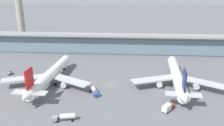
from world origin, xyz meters
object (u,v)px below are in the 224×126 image
service_truck_near_nose_red (168,107)px  service_truck_under_wing_grey (65,117)px  service_truck_mid_apron_blue (94,90)px  airliner_left_stand (50,75)px  service_truck_by_tail_grey (10,73)px  safety_cone_alpha (2,104)px  airliner_centre_stand (177,76)px

service_truck_near_nose_red → service_truck_under_wing_grey: (-40.46, -10.26, 0.02)m
service_truck_near_nose_red → service_truck_under_wing_grey: 41.74m
service_truck_near_nose_red → service_truck_mid_apron_blue: 35.49m
airliner_left_stand → service_truck_near_nose_red: airliner_left_stand is taller
airliner_left_stand → service_truck_under_wing_grey: bearing=-63.2°
airliner_left_stand → service_truck_by_tail_grey: airliner_left_stand is taller
safety_cone_alpha → airliner_centre_stand: bearing=18.3°
service_truck_under_wing_grey → safety_cone_alpha: bearing=161.9°
service_truck_mid_apron_blue → safety_cone_alpha: (-38.64, -13.94, -1.39)m
service_truck_mid_apron_blue → service_truck_under_wing_grey: bearing=-107.9°
service_truck_near_nose_red → safety_cone_alpha: size_ratio=10.34×
airliner_left_stand → service_truck_near_nose_red: bearing=-22.1°
service_truck_near_nose_red → service_truck_by_tail_grey: bearing=157.9°
airliner_left_stand → service_truck_mid_apron_blue: airliner_left_stand is taller
airliner_centre_stand → service_truck_mid_apron_blue: 43.26m
airliner_left_stand → service_truck_mid_apron_blue: size_ratio=7.01×
airliner_centre_stand → service_truck_by_tail_grey: size_ratio=18.46×
service_truck_mid_apron_blue → service_truck_by_tail_grey: service_truck_mid_apron_blue is taller
airliner_centre_stand → service_truck_near_nose_red: airliner_centre_stand is taller
airliner_left_stand → service_truck_mid_apron_blue: bearing=-21.1°
airliner_centre_stand → service_truck_mid_apron_blue: airliner_centre_stand is taller
airliner_left_stand → safety_cone_alpha: airliner_left_stand is taller
service_truck_near_nose_red → airliner_centre_stand: bearing=72.0°
airliner_left_stand → safety_cone_alpha: bearing=-120.8°
service_truck_near_nose_red → service_truck_mid_apron_blue: size_ratio=0.83×
airliner_left_stand → service_truck_under_wing_grey: (16.94, -33.52, -3.43)m
airliner_left_stand → airliner_centre_stand: bearing=2.6°
service_truck_mid_apron_blue → safety_cone_alpha: service_truck_mid_apron_blue is taller
service_truck_near_nose_red → service_truck_by_tail_grey: (-85.49, 34.74, -0.82)m
service_truck_near_nose_red → safety_cone_alpha: (-71.36, -0.19, -1.37)m
airliner_left_stand → service_truck_near_nose_red: 62.03m
service_truck_under_wing_grey → safety_cone_alpha: 32.53m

